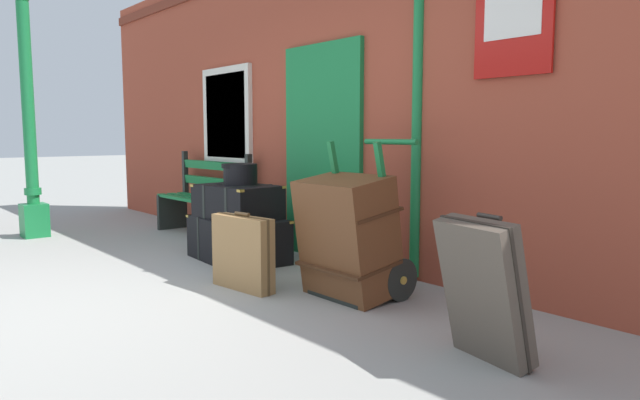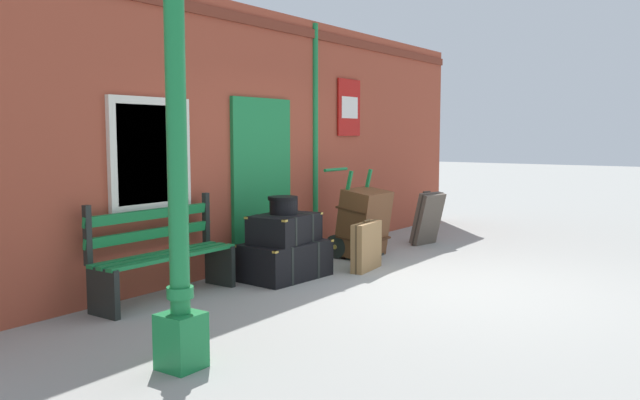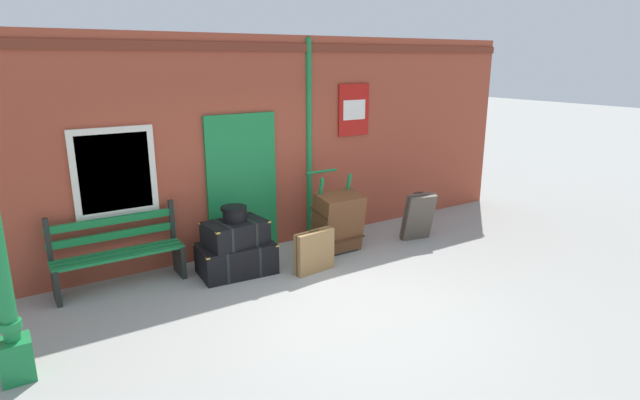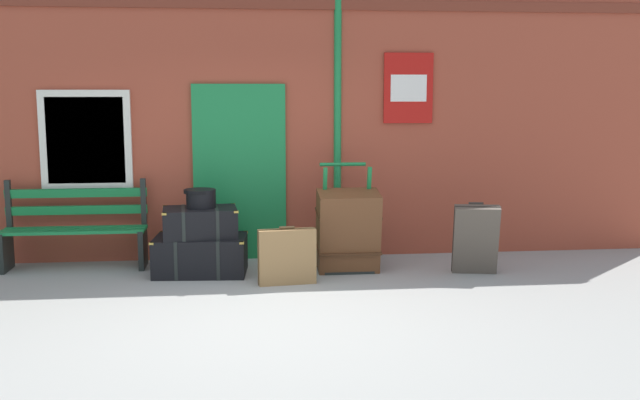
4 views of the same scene
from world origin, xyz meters
The scene contains 11 objects.
ground_plane centered at (0.00, 0.00, 0.00)m, with size 60.00×60.00×0.00m, color gray.
brick_facade centered at (-0.01, 2.60, 1.60)m, with size 10.40×0.35×3.20m.
lamp_post centered at (-3.32, 0.56, 1.09)m, with size 0.28×0.28×2.88m.
platform_bench centered at (-2.05, 2.16, 0.44)m, with size 1.60×0.43×1.01m.
steamer_trunk_base centered at (-0.62, 1.73, 0.21)m, with size 1.06×0.72×0.43m.
steamer_trunk_middle centered at (-0.61, 1.73, 0.58)m, with size 0.85×0.61×0.33m.
round_hatbox centered at (-0.60, 1.75, 0.86)m, with size 0.35×0.34×0.21m.
porters_trolley centered at (1.03, 1.83, 0.27)m, with size 0.71×0.63×1.19m.
large_brown_trunk centered at (1.03, 1.65, 0.47)m, with size 0.70×0.56×0.93m.
suitcase_brown centered at (2.41, 1.36, 0.40)m, with size 0.54×0.41×0.81m.
suitcase_olive centered at (0.31, 1.19, 0.29)m, with size 0.62×0.22×0.62m.
Camera 1 is at (4.12, -1.24, 1.22)m, focal length 32.27 mm.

